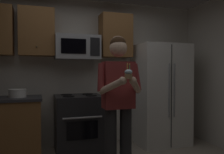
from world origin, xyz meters
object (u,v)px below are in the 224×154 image
(person, at_px, (119,97))
(refrigerator, at_px, (161,94))
(oven_range, at_px, (79,123))
(microwave, at_px, (77,47))
(cupcake, at_px, (128,74))
(bowl_large_white, at_px, (17,93))

(person, bearing_deg, refrigerator, 41.44)
(oven_range, xyz_separation_m, microwave, (0.00, 0.12, 1.26))
(refrigerator, xyz_separation_m, cupcake, (-1.19, -1.38, 0.39))
(microwave, distance_m, refrigerator, 1.72)
(oven_range, height_order, bowl_large_white, bowl_large_white)
(microwave, xyz_separation_m, cupcake, (0.31, -1.53, -0.43))
(refrigerator, height_order, person, refrigerator)
(microwave, distance_m, person, 1.44)
(refrigerator, bearing_deg, cupcake, -130.76)
(bowl_large_white, distance_m, person, 1.68)
(oven_range, bearing_deg, bowl_large_white, 177.93)
(refrigerator, relative_size, bowl_large_white, 6.74)
(oven_range, bearing_deg, refrigerator, -1.50)
(oven_range, height_order, person, person)
(oven_range, relative_size, bowl_large_white, 3.49)
(oven_range, relative_size, microwave, 1.26)
(microwave, height_order, cupcake, microwave)
(microwave, bearing_deg, refrigerator, -6.03)
(microwave, height_order, person, microwave)
(person, bearing_deg, cupcake, -90.00)
(microwave, xyz_separation_m, refrigerator, (1.50, -0.16, -0.82))
(oven_range, xyz_separation_m, person, (0.31, -1.09, 0.53))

